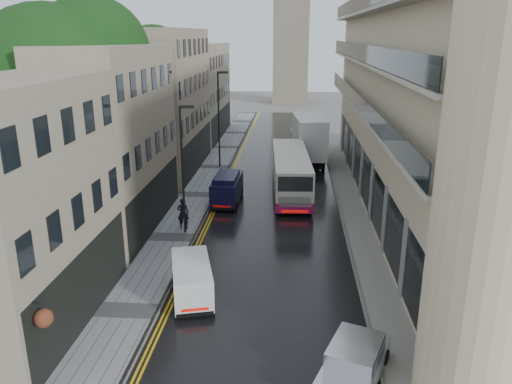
% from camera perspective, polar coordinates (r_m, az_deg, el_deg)
% --- Properties ---
extents(road, '(9.00, 85.00, 0.02)m').
position_cam_1_polar(road, '(37.26, 2.25, -0.64)').
color(road, black).
rests_on(road, ground).
extents(left_sidewalk, '(2.70, 85.00, 0.12)m').
position_cam_1_polar(left_sidewalk, '(37.89, -6.62, -0.36)').
color(left_sidewalk, gray).
rests_on(left_sidewalk, ground).
extents(right_sidewalk, '(1.80, 85.00, 0.12)m').
position_cam_1_polar(right_sidewalk, '(37.46, 10.53, -0.75)').
color(right_sidewalk, slate).
rests_on(right_sidewalk, ground).
extents(old_shop_row, '(4.50, 56.00, 12.00)m').
position_cam_1_polar(old_shop_row, '(39.75, -11.42, 9.06)').
color(old_shop_row, gray).
rests_on(old_shop_row, ground).
extents(modern_block, '(8.00, 40.00, 14.00)m').
position_cam_1_polar(modern_block, '(35.38, 19.43, 9.04)').
color(modern_block, '#BFB38E').
rests_on(modern_block, ground).
extents(tree_near, '(10.56, 10.56, 13.89)m').
position_cam_1_polar(tree_near, '(31.41, -21.81, 7.71)').
color(tree_near, black).
rests_on(tree_near, ground).
extents(tree_far, '(9.24, 9.24, 12.46)m').
position_cam_1_polar(tree_far, '(43.35, -13.94, 9.89)').
color(tree_far, black).
rests_on(tree_far, ground).
extents(cream_bus, '(3.22, 11.35, 3.06)m').
position_cam_1_polar(cream_bus, '(35.07, 2.34, 0.82)').
color(cream_bus, beige).
rests_on(cream_bus, road).
extents(white_lorry, '(3.44, 8.80, 4.50)m').
position_cam_1_polar(white_lorry, '(45.05, 4.79, 5.50)').
color(white_lorry, silver).
rests_on(white_lorry, road).
extents(silver_hatchback, '(3.10, 4.40, 1.51)m').
position_cam_1_polar(silver_hatchback, '(17.71, 7.19, -20.50)').
color(silver_hatchback, '#AAA9AE').
rests_on(silver_hatchback, road).
extents(white_van, '(2.63, 4.23, 1.78)m').
position_cam_1_polar(white_van, '(22.16, -9.18, -11.69)').
color(white_van, silver).
rests_on(white_van, road).
extents(navy_van, '(1.90, 4.48, 2.26)m').
position_cam_1_polar(navy_van, '(34.50, -5.07, -0.22)').
color(navy_van, black).
rests_on(navy_van, road).
extents(pedestrian, '(0.76, 0.54, 1.97)m').
position_cam_1_polar(pedestrian, '(31.11, -8.34, -2.44)').
color(pedestrian, black).
rests_on(pedestrian, left_sidewalk).
extents(lamp_post_near, '(0.88, 0.35, 7.67)m').
position_cam_1_polar(lamp_post_near, '(29.63, -8.39, 2.32)').
color(lamp_post_near, black).
rests_on(lamp_post_near, left_sidewalk).
extents(lamp_post_far, '(0.97, 0.41, 8.43)m').
position_cam_1_polar(lamp_post_far, '(45.03, -4.27, 8.18)').
color(lamp_post_far, black).
rests_on(lamp_post_far, left_sidewalk).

